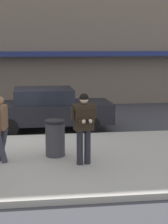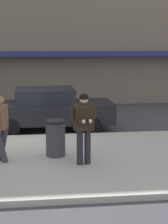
{
  "view_description": "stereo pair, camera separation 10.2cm",
  "coord_description": "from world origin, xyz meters",
  "px_view_note": "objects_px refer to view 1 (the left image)",
  "views": [
    {
      "loc": [
        0.49,
        -12.39,
        3.16
      ],
      "look_at": [
        1.65,
        -3.52,
        1.49
      ],
      "focal_mm": 60.0,
      "sensor_mm": 36.0,
      "label": 1
    },
    {
      "loc": [
        0.59,
        -12.4,
        3.16
      ],
      "look_at": [
        1.65,
        -3.52,
        1.49
      ],
      "focal_mm": 60.0,
      "sensor_mm": 36.0,
      "label": 2
    }
  ],
  "objects_px": {
    "man_texting_on_phone": "(84,121)",
    "pedestrian_dark_coat": "(1,125)",
    "trash_bin": "(55,138)",
    "parked_sedan_mid": "(48,109)"
  },
  "relations": [
    {
      "from": "pedestrian_dark_coat",
      "to": "trash_bin",
      "type": "distance_m",
      "value": 1.5
    },
    {
      "from": "man_texting_on_phone",
      "to": "trash_bin",
      "type": "bearing_deg",
      "value": 129.78
    },
    {
      "from": "man_texting_on_phone",
      "to": "parked_sedan_mid",
      "type": "bearing_deg",
      "value": 99.59
    },
    {
      "from": "parked_sedan_mid",
      "to": "pedestrian_dark_coat",
      "type": "xyz_separation_m",
      "value": [
        -1.31,
        -3.91,
        0.32
      ]
    },
    {
      "from": "man_texting_on_phone",
      "to": "pedestrian_dark_coat",
      "type": "distance_m",
      "value": 2.12
    },
    {
      "from": "man_texting_on_phone",
      "to": "trash_bin",
      "type": "relative_size",
      "value": 1.84
    },
    {
      "from": "man_texting_on_phone",
      "to": "pedestrian_dark_coat",
      "type": "height_order",
      "value": "man_texting_on_phone"
    },
    {
      "from": "parked_sedan_mid",
      "to": "trash_bin",
      "type": "bearing_deg",
      "value": -88.82
    },
    {
      "from": "man_texting_on_phone",
      "to": "trash_bin",
      "type": "xyz_separation_m",
      "value": [
        -0.67,
        0.8,
        -0.62
      ]
    },
    {
      "from": "pedestrian_dark_coat",
      "to": "parked_sedan_mid",
      "type": "bearing_deg",
      "value": 71.46
    }
  ]
}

